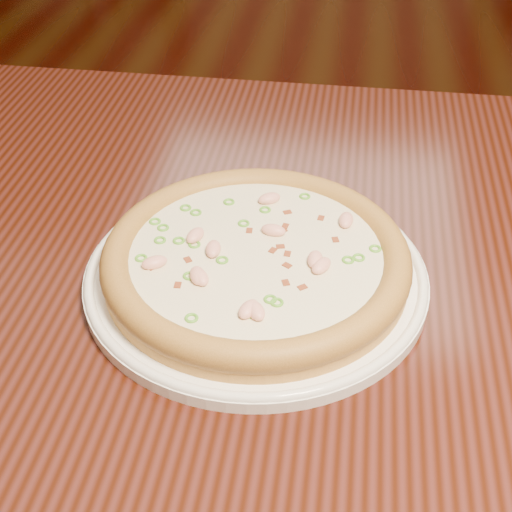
# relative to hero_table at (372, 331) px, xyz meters

# --- Properties ---
(ground) EXTENTS (9.00, 9.00, 0.00)m
(ground) POSITION_rel_hero_table_xyz_m (-0.31, 0.54, -0.65)
(ground) COLOR black
(hero_table) EXTENTS (1.20, 0.80, 0.75)m
(hero_table) POSITION_rel_hero_table_xyz_m (0.00, 0.00, 0.00)
(hero_table) COLOR black
(hero_table) RESTS_ON ground
(plate) EXTENTS (0.33, 0.33, 0.02)m
(plate) POSITION_rel_hero_table_xyz_m (-0.12, -0.05, 0.11)
(plate) COLOR white
(plate) RESTS_ON hero_table
(pizza) EXTENTS (0.29, 0.29, 0.03)m
(pizza) POSITION_rel_hero_table_xyz_m (-0.12, -0.05, 0.13)
(pizza) COLOR #CB8B40
(pizza) RESTS_ON plate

